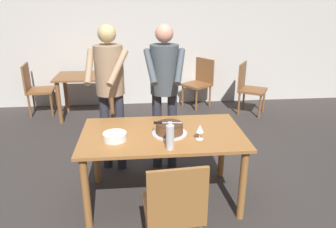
# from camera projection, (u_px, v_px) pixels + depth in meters

# --- Properties ---
(ground_plane) EXTENTS (14.00, 14.00, 0.00)m
(ground_plane) POSITION_uv_depth(u_px,v_px,m) (163.00, 198.00, 3.39)
(ground_plane) COLOR #383330
(back_wall) EXTENTS (10.00, 0.12, 2.70)m
(back_wall) POSITION_uv_depth(u_px,v_px,m) (149.00, 33.00, 5.93)
(back_wall) COLOR beige
(back_wall) RESTS_ON ground_plane
(main_dining_table) EXTENTS (1.57, 0.92, 0.75)m
(main_dining_table) POSITION_uv_depth(u_px,v_px,m) (162.00, 143.00, 3.16)
(main_dining_table) COLOR #9E6633
(main_dining_table) RESTS_ON ground_plane
(cake_on_platter) EXTENTS (0.34, 0.34, 0.11)m
(cake_on_platter) POSITION_uv_depth(u_px,v_px,m) (169.00, 129.00, 3.08)
(cake_on_platter) COLOR silver
(cake_on_platter) RESTS_ON main_dining_table
(cake_knife) EXTENTS (0.27, 0.05, 0.02)m
(cake_knife) POSITION_uv_depth(u_px,v_px,m) (162.00, 123.00, 3.06)
(cake_knife) COLOR silver
(cake_knife) RESTS_ON cake_on_platter
(plate_stack) EXTENTS (0.22, 0.22, 0.07)m
(plate_stack) POSITION_uv_depth(u_px,v_px,m) (115.00, 136.00, 2.96)
(plate_stack) COLOR white
(plate_stack) RESTS_ON main_dining_table
(wine_glass_near) EXTENTS (0.08, 0.08, 0.14)m
(wine_glass_near) POSITION_uv_depth(u_px,v_px,m) (200.00, 129.00, 2.95)
(wine_glass_near) COLOR silver
(wine_glass_near) RESTS_ON main_dining_table
(water_bottle) EXTENTS (0.07, 0.07, 0.25)m
(water_bottle) POSITION_uv_depth(u_px,v_px,m) (170.00, 137.00, 2.76)
(water_bottle) COLOR silver
(water_bottle) RESTS_ON main_dining_table
(person_cutting_cake) EXTENTS (0.47, 0.56, 1.72)m
(person_cutting_cake) POSITION_uv_depth(u_px,v_px,m) (164.00, 83.00, 3.64)
(person_cutting_cake) COLOR #2D2D38
(person_cutting_cake) RESTS_ON ground_plane
(person_standing_beside) EXTENTS (0.47, 0.58, 1.72)m
(person_standing_beside) POSITION_uv_depth(u_px,v_px,m) (110.00, 83.00, 3.61)
(person_standing_beside) COLOR #2D2D38
(person_standing_beside) RESTS_ON ground_plane
(chair_near_side) EXTENTS (0.47, 0.47, 0.90)m
(chair_near_side) POSITION_uv_depth(u_px,v_px,m) (174.00, 208.00, 2.44)
(chair_near_side) COLOR #9E6633
(chair_near_side) RESTS_ON ground_plane
(background_table) EXTENTS (1.00, 0.70, 0.74)m
(background_table) POSITION_uv_depth(u_px,v_px,m) (87.00, 85.00, 5.45)
(background_table) COLOR brown
(background_table) RESTS_ON ground_plane
(background_chair_0) EXTENTS (0.60, 0.60, 0.90)m
(background_chair_0) POSITION_uv_depth(u_px,v_px,m) (249.00, 86.00, 5.67)
(background_chair_0) COLOR brown
(background_chair_0) RESTS_ON ground_plane
(background_chair_1) EXTENTS (0.61, 0.61, 0.90)m
(background_chair_1) POSITION_uv_depth(u_px,v_px,m) (200.00, 81.00, 6.03)
(background_chair_1) COLOR brown
(background_chair_1) RESTS_ON ground_plane
(background_chair_2) EXTENTS (0.48, 0.48, 0.90)m
(background_chair_2) POSITION_uv_depth(u_px,v_px,m) (36.00, 87.00, 5.62)
(background_chair_2) COLOR brown
(background_chair_2) RESTS_ON ground_plane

